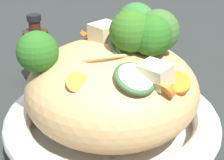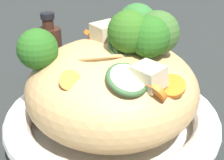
# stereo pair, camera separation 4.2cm
# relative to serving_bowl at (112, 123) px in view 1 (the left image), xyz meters

# --- Properties ---
(ground_plane) EXTENTS (3.00, 3.00, 0.00)m
(ground_plane) POSITION_rel_serving_bowl_xyz_m (0.00, 0.00, -0.03)
(ground_plane) COLOR #282C2B
(serving_bowl) EXTENTS (0.28, 0.28, 0.05)m
(serving_bowl) POSITION_rel_serving_bowl_xyz_m (0.00, 0.00, 0.00)
(serving_bowl) COLOR white
(serving_bowl) RESTS_ON ground_plane
(noodle_heap) EXTENTS (0.22, 0.22, 0.13)m
(noodle_heap) POSITION_rel_serving_bowl_xyz_m (-0.00, 0.00, 0.05)
(noodle_heap) COLOR tan
(noodle_heap) RESTS_ON serving_bowl
(broccoli_florets) EXTENTS (0.17, 0.18, 0.08)m
(broccoli_florets) POSITION_rel_serving_bowl_xyz_m (0.02, 0.00, 0.13)
(broccoli_florets) COLOR #94AD74
(broccoli_florets) RESTS_ON serving_bowl
(carrot_coins) EXTENTS (0.17, 0.14, 0.04)m
(carrot_coins) POSITION_rel_serving_bowl_xyz_m (0.04, -0.03, 0.09)
(carrot_coins) COLOR orange
(carrot_coins) RESTS_ON serving_bowl
(zucchini_slices) EXTENTS (0.09, 0.11, 0.04)m
(zucchini_slices) POSITION_rel_serving_bowl_xyz_m (0.03, -0.02, 0.11)
(zucchini_slices) COLOR beige
(zucchini_slices) RESTS_ON serving_bowl
(chicken_chunks) EXTENTS (0.12, 0.11, 0.05)m
(chicken_chunks) POSITION_rel_serving_bowl_xyz_m (0.01, 0.01, 0.11)
(chicken_chunks) COLOR beige
(chicken_chunks) RESTS_ON serving_bowl
(soy_sauce_bottle) EXTENTS (0.04, 0.04, 0.13)m
(soy_sauce_bottle) POSITION_rel_serving_bowl_xyz_m (-0.20, 0.10, 0.03)
(soy_sauce_bottle) COLOR #381E14
(soy_sauce_bottle) RESTS_ON ground_plane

